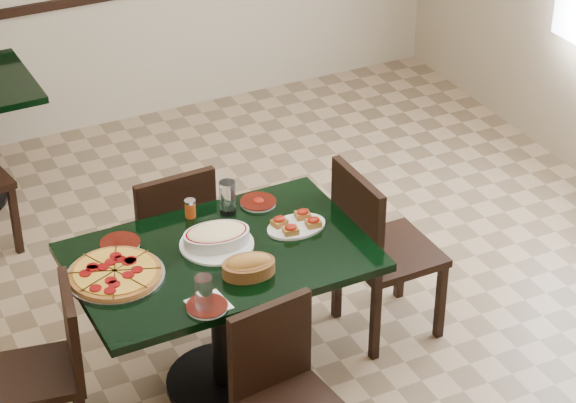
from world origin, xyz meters
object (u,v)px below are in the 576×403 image
chair_left (53,362)px  chair_right (376,244)px  bread_basket (249,266)px  chair_near (283,388)px  chair_far (170,235)px  pepperoni_pizza (115,274)px  lasagna_casserole (216,237)px  main_table (222,287)px  bruschetta_platter (296,224)px

chair_left → chair_right: bearing=102.1°
chair_right → bread_basket: chair_right is taller
chair_near → chair_right: size_ratio=0.89×
chair_far → bread_basket: chair_far is taller
chair_far → bread_basket: size_ratio=3.44×
chair_left → pepperoni_pizza: size_ratio=1.86×
lasagna_casserole → bread_basket: (0.04, -0.26, -0.01)m
main_table → chair_right: 0.83m
chair_near → chair_left: bearing=135.4°
bread_basket → main_table: bearing=112.2°
chair_far → chair_near: 1.24m
chair_far → chair_near: bearing=88.7°
main_table → pepperoni_pizza: bearing=174.9°
chair_left → pepperoni_pizza: 0.46m
bread_basket → pepperoni_pizza: bearing=164.2°
lasagna_casserole → bread_basket: bread_basket is taller
bread_basket → chair_right: bearing=25.5°
main_table → lasagna_casserole: size_ratio=3.94×
bread_basket → lasagna_casserole: bearing=106.3°
chair_far → chair_left: (-0.78, -0.63, -0.05)m
chair_near → pepperoni_pizza: size_ratio=1.94×
pepperoni_pizza → lasagna_casserole: (0.48, 0.03, 0.03)m
chair_far → chair_near: size_ratio=1.06×
chair_left → bruschetta_platter: 1.24m
chair_near → chair_right: chair_right is taller
chair_near → bread_basket: (0.05, 0.43, 0.33)m
chair_left → bruschetta_platter: size_ratio=2.72×
pepperoni_pizza → bruschetta_platter: 0.87m
pepperoni_pizza → lasagna_casserole: size_ratio=1.28×
chair_near → bread_basket: 0.54m
chair_left → lasagna_casserole: 0.89m
main_table → chair_far: size_ratio=1.51×
chair_right → chair_left: chair_right is taller
bread_basket → bruschetta_platter: bearing=42.2°
pepperoni_pizza → lasagna_casserole: lasagna_casserole is taller
chair_far → lasagna_casserole: chair_far is taller
chair_right → chair_far: bearing=55.3°
chair_far → bruschetta_platter: size_ratio=3.00×
chair_far → main_table: bearing=89.2°
lasagna_casserole → chair_near: bearing=-83.6°
chair_far → bruschetta_platter: 0.76m
chair_left → chair_near: bearing=62.6°
chair_near → chair_left: size_ratio=1.04×
chair_near → pepperoni_pizza: 0.87m
main_table → chair_left: (-0.80, -0.01, -0.13)m
chair_near → pepperoni_pizza: (-0.48, 0.66, 0.31)m
chair_left → main_table: bearing=100.9°
chair_far → lasagna_casserole: (0.03, -0.55, 0.31)m
main_table → chair_near: bearing=-90.3°
chair_far → chair_left: 1.00m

